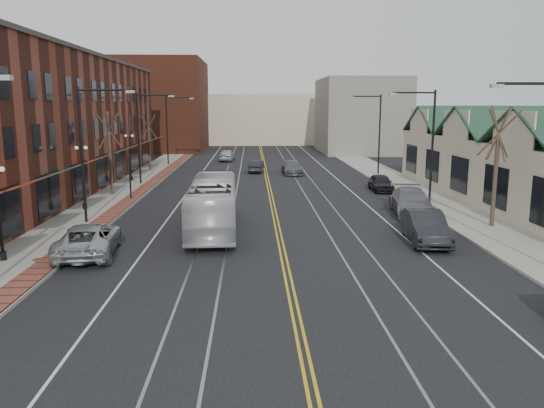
{
  "coord_description": "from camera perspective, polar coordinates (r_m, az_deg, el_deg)",
  "views": [
    {
      "loc": [
        -1.47,
        -15.66,
        7.09
      ],
      "look_at": [
        -0.43,
        11.52,
        2.0
      ],
      "focal_mm": 35.0,
      "sensor_mm": 36.0,
      "label": 1
    }
  ],
  "objects": [
    {
      "name": "building_right",
      "position": [
        40.91,
        26.29,
        2.78
      ],
      "size": [
        8.0,
        36.0,
        4.6
      ],
      "primitive_type": "cube",
      "color": "beige",
      "rests_on": "ground"
    },
    {
      "name": "streetlight_l_1",
      "position": [
        33.14,
        -19.1,
        6.45
      ],
      "size": [
        3.33,
        0.25,
        8.0
      ],
      "color": "black",
      "rests_on": "sidewalk_left"
    },
    {
      "name": "building_left",
      "position": [
        46.15,
        -24.74,
        7.66
      ],
      "size": [
        10.0,
        50.0,
        11.0
      ],
      "primitive_type": "cube",
      "color": "#622C1C",
      "rests_on": "ground"
    },
    {
      "name": "lamppost_l_2",
      "position": [
        37.74,
        -19.65,
        2.54
      ],
      "size": [
        0.84,
        0.28,
        4.27
      ],
      "color": "black",
      "rests_on": "sidewalk_left"
    },
    {
      "name": "parked_car_d",
      "position": [
        45.2,
        11.64,
        2.26
      ],
      "size": [
        1.8,
        4.18,
        1.41
      ],
      "primitive_type": "imported",
      "rotation": [
        0.0,
        0.0,
        -0.03
      ],
      "color": "black",
      "rests_on": "ground"
    },
    {
      "name": "backdrop_left",
      "position": [
        86.89,
        -12.0,
        10.31
      ],
      "size": [
        14.0,
        18.0,
        14.0
      ],
      "primitive_type": "cube",
      "color": "#622C1C",
      "rests_on": "ground"
    },
    {
      "name": "parked_car_c",
      "position": [
        35.87,
        14.73,
        0.23
      ],
      "size": [
        3.15,
        6.11,
        1.7
      ],
      "primitive_type": "imported",
      "rotation": [
        0.0,
        0.0,
        -0.14
      ],
      "color": "slate",
      "rests_on": "ground"
    },
    {
      "name": "tree_right_mid",
      "position": [
        32.96,
        22.97,
        3.95
      ],
      "size": [
        1.9,
        1.46,
        6.93
      ],
      "color": "#382B21",
      "rests_on": "sidewalk_right"
    },
    {
      "name": "lamppost_l_3",
      "position": [
        51.17,
        -15.01,
        4.76
      ],
      "size": [
        0.84,
        0.28,
        4.27
      ],
      "color": "black",
      "rests_on": "sidewalk_left"
    },
    {
      "name": "distant_car_left",
      "position": [
        56.78,
        -1.69,
        4.07
      ],
      "size": [
        1.74,
        3.98,
        1.27
      ],
      "primitive_type": "imported",
      "rotation": [
        0.0,
        0.0,
        3.04
      ],
      "color": "#222228",
      "rests_on": "ground"
    },
    {
      "name": "streetlight_r_1",
      "position": [
        39.74,
        16.31,
        7.2
      ],
      "size": [
        3.33,
        0.25,
        8.0
      ],
      "color": "black",
      "rests_on": "sidewalk_right"
    },
    {
      "name": "ground",
      "position": [
        17.25,
        2.98,
        -13.67
      ],
      "size": [
        160.0,
        160.0,
        0.0
      ],
      "primitive_type": "plane",
      "color": "black",
      "rests_on": "ground"
    },
    {
      "name": "tree_left_near",
      "position": [
        43.25,
        -17.03,
        5.39
      ],
      "size": [
        1.78,
        1.37,
        6.48
      ],
      "color": "#382B21",
      "rests_on": "sidewalk_left"
    },
    {
      "name": "sidewalk_right",
      "position": [
        38.76,
        18.2,
        -0.37
      ],
      "size": [
        4.0,
        120.0,
        0.15
      ],
      "primitive_type": "cube",
      "color": "gray",
      "rests_on": "ground"
    },
    {
      "name": "backdrop_mid",
      "position": [
        100.71,
        -1.36,
        9.12
      ],
      "size": [
        22.0,
        14.0,
        9.0
      ],
      "primitive_type": "cube",
      "color": "beige",
      "rests_on": "ground"
    },
    {
      "name": "streetlight_l_3",
      "position": [
        64.41,
        -10.85,
        8.57
      ],
      "size": [
        3.33,
        0.25,
        8.0
      ],
      "color": "black",
      "rests_on": "sidewalk_left"
    },
    {
      "name": "manhole_far",
      "position": [
        26.51,
        -23.74,
        -5.48
      ],
      "size": [
        0.6,
        0.6,
        0.02
      ],
      "primitive_type": "cylinder",
      "color": "#592D19",
      "rests_on": "sidewalk_left"
    },
    {
      "name": "distant_car_far",
      "position": [
        68.58,
        -4.84,
        5.27
      ],
      "size": [
        2.17,
        4.63,
        1.53
      ],
      "primitive_type": "imported",
      "rotation": [
        0.0,
        0.0,
        3.06
      ],
      "color": "#B1B4B9",
      "rests_on": "ground"
    },
    {
      "name": "transit_bus",
      "position": [
        30.4,
        -6.35,
        -0.06
      ],
      "size": [
        2.88,
        10.86,
        3.0
      ],
      "primitive_type": "imported",
      "rotation": [
        0.0,
        0.0,
        3.17
      ],
      "color": "silver",
      "rests_on": "ground"
    },
    {
      "name": "distant_car_right",
      "position": [
        55.32,
        2.17,
        3.95
      ],
      "size": [
        2.12,
        4.85,
        1.39
      ],
      "primitive_type": "imported",
      "rotation": [
        0.0,
        0.0,
        0.04
      ],
      "color": "#5B5D62",
      "rests_on": "ground"
    },
    {
      "name": "streetlight_l_2",
      "position": [
        48.66,
        -13.66,
        7.87
      ],
      "size": [
        3.33,
        0.25,
        8.0
      ],
      "color": "black",
      "rests_on": "sidewalk_left"
    },
    {
      "name": "tree_left_far",
      "position": [
        58.83,
        -13.07,
        6.61
      ],
      "size": [
        1.66,
        1.28,
        6.02
      ],
      "color": "#382B21",
      "rests_on": "sidewalk_left"
    },
    {
      "name": "sidewalk_left",
      "position": [
        37.84,
        -18.3,
        -0.63
      ],
      "size": [
        4.0,
        120.0,
        0.15
      ],
      "primitive_type": "cube",
      "color": "gray",
      "rests_on": "ground"
    },
    {
      "name": "traffic_signal",
      "position": [
        40.98,
        -15.07,
        3.59
      ],
      "size": [
        0.18,
        0.15,
        3.8
      ],
      "color": "black",
      "rests_on": "sidewalk_left"
    },
    {
      "name": "backdrop_right",
      "position": [
        82.34,
        9.49,
        9.35
      ],
      "size": [
        12.0,
        16.0,
        11.0
      ],
      "primitive_type": "cube",
      "color": "slate",
      "rests_on": "ground"
    },
    {
      "name": "streetlight_r_2",
      "position": [
        55.14,
        11.06,
        8.26
      ],
      "size": [
        3.33,
        0.25,
        8.0
      ],
      "color": "black",
      "rests_on": "sidewalk_right"
    },
    {
      "name": "parked_car_b",
      "position": [
        28.75,
        16.15,
        -2.4
      ],
      "size": [
        2.2,
        5.19,
        1.67
      ],
      "primitive_type": "imported",
      "rotation": [
        0.0,
        0.0,
        -0.09
      ],
      "color": "#222227",
      "rests_on": "ground"
    },
    {
      "name": "parked_suv",
      "position": [
        26.83,
        -19.13,
        -3.62
      ],
      "size": [
        3.19,
        5.82,
        1.54
      ],
      "primitive_type": "imported",
      "rotation": [
        0.0,
        0.0,
        3.26
      ],
      "color": "#ABAFB3",
      "rests_on": "ground"
    }
  ]
}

